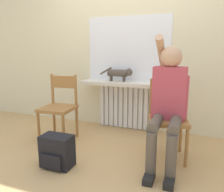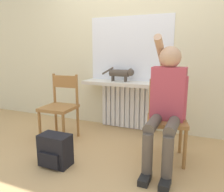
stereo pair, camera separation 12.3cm
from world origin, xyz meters
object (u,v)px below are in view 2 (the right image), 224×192
person (167,100)px  cat (122,73)px  backpack (55,150)px  chair_right (166,118)px  chair_left (60,106)px

person → cat: person is taller
person → backpack: 1.25m
chair_right → person: 0.26m
chair_left → backpack: chair_left is taller
cat → backpack: bearing=-101.7°
cat → backpack: size_ratio=1.50×
chair_left → cat: cat is taller
backpack → chair_left: bearing=120.9°
chair_left → backpack: bearing=-61.8°
chair_left → backpack: 0.78m
chair_left → cat: 0.98m
chair_right → person: size_ratio=0.64×
chair_left → person: person is taller
chair_right → backpack: (-1.01, -0.62, -0.29)m
cat → backpack: cat is taller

